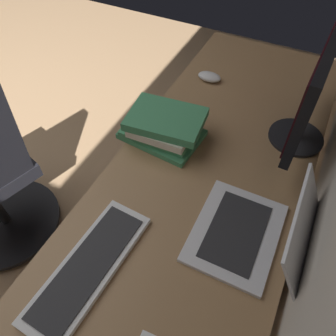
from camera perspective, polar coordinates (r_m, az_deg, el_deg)
name	(u,v)px	position (r m, az deg, el deg)	size (l,w,h in m)	color
desk	(182,230)	(1.08, 2.41, -10.66)	(2.25, 0.65, 0.73)	#936D47
drawer_pedestal	(194,256)	(1.40, 4.51, -14.75)	(0.40, 0.51, 0.69)	#936D47
monitor_primary	(316,85)	(1.19, 24.08, 12.88)	(0.56, 0.20, 0.41)	black
laptop_left	(261,234)	(0.98, 15.67, -10.84)	(0.31, 0.34, 0.22)	silver
keyboard_main	(89,267)	(0.97, -13.47, -16.22)	(0.43, 0.16, 0.02)	silver
mouse_main	(209,77)	(1.53, 7.12, 15.28)	(0.06, 0.10, 0.03)	silver
book_stack_near	(163,127)	(1.22, -0.81, 7.13)	(0.22, 0.31, 0.11)	#3D8456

